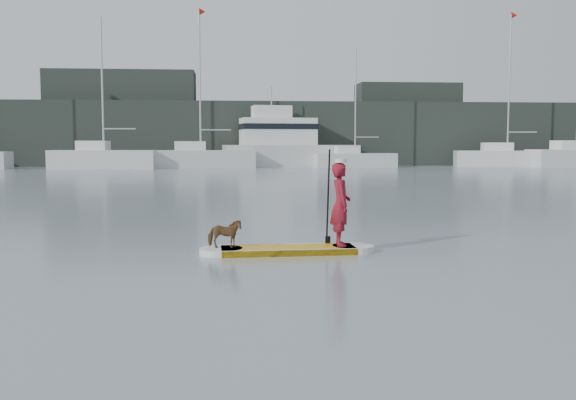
{
  "coord_description": "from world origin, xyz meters",
  "views": [
    {
      "loc": [
        0.76,
        -9.32,
        2.04
      ],
      "look_at": [
        1.75,
        2.53,
        1.0
      ],
      "focal_mm": 40.0,
      "sensor_mm": 36.0,
      "label": 1
    }
  ],
  "objects": [
    {
      "name": "sailboat_e",
      "position": [
        11.21,
        46.05,
        0.73
      ],
      "size": [
        7.17,
        2.73,
        10.21
      ],
      "rotation": [
        0.0,
        0.0,
        0.06
      ],
      "color": "silver",
      "rests_on": "ground"
    },
    {
      "name": "sailboat_c",
      "position": [
        -10.03,
        44.66,
        0.91
      ],
      "size": [
        8.68,
        3.26,
        12.28
      ],
      "rotation": [
        0.0,
        0.0,
        -0.05
      ],
      "color": "silver",
      "rests_on": "ground"
    },
    {
      "name": "sailboat_g",
      "position": [
        30.58,
        44.65,
        0.99
      ],
      "size": [
        8.26,
        3.32,
        12.25
      ],
      "rotation": [
        0.0,
        0.0,
        0.05
      ],
      "color": "silver",
      "rests_on": "ground"
    },
    {
      "name": "shore_building_west",
      "position": [
        -10.0,
        54.0,
        4.5
      ],
      "size": [
        14.0,
        4.0,
        9.0
      ],
      "primitive_type": "cube",
      "color": "black",
      "rests_on": "ground"
    },
    {
      "name": "ground",
      "position": [
        0.0,
        0.0,
        0.0
      ],
      "size": [
        140.0,
        140.0,
        0.0
      ],
      "primitive_type": "plane",
      "color": "slate",
      "rests_on": "ground"
    },
    {
      "name": "shore_building_east",
      "position": [
        18.0,
        54.0,
        4.0
      ],
      "size": [
        10.0,
        4.0,
        8.0
      ],
      "primitive_type": "cube",
      "color": "black",
      "rests_on": "ground"
    },
    {
      "name": "white_cap",
      "position": [
        2.75,
        2.57,
        1.73
      ],
      "size": [
        0.22,
        0.22,
        0.07
      ],
      "primitive_type": "cylinder",
      "color": "silver",
      "rests_on": "paddler"
    },
    {
      "name": "sailboat_f",
      "position": [
        25.05,
        46.35,
        0.92
      ],
      "size": [
        9.44,
        4.51,
        13.61
      ],
      "rotation": [
        0.0,
        0.0,
        -0.21
      ],
      "color": "silver",
      "rests_on": "ground"
    },
    {
      "name": "paddleboard",
      "position": [
        1.75,
        2.53,
        0.06
      ],
      "size": [
        3.3,
        0.91,
        0.12
      ],
      "rotation": [
        0.0,
        0.0,
        0.04
      ],
      "color": "gold",
      "rests_on": "ground"
    },
    {
      "name": "motor_yacht_a",
      "position": [
        5.32,
        48.31,
        2.02
      ],
      "size": [
        12.37,
        5.43,
        7.17
      ],
      "rotation": [
        0.0,
        0.0,
        0.15
      ],
      "color": "silver",
      "rests_on": "ground"
    },
    {
      "name": "paddle",
      "position": [
        2.55,
        2.88,
        0.8
      ],
      "size": [
        0.1,
        0.3,
        2.0
      ],
      "rotation": [
        0.0,
        0.0,
        0.04
      ],
      "color": "black",
      "rests_on": "ground"
    },
    {
      "name": "dog",
      "position": [
        0.57,
        2.48,
        0.39
      ],
      "size": [
        0.64,
        0.3,
        0.53
      ],
      "primitive_type": "imported",
      "rotation": [
        0.0,
        0.0,
        1.55
      ],
      "color": "brown",
      "rests_on": "paddleboard"
    },
    {
      "name": "sailboat_d",
      "position": [
        -2.17,
        45.8,
        0.96
      ],
      "size": [
        9.33,
        3.79,
        13.38
      ],
      "rotation": [
        0.0,
        0.0,
        0.11
      ],
      "color": "silver",
      "rests_on": "ground"
    },
    {
      "name": "shore_mass",
      "position": [
        0.0,
        53.0,
        3.0
      ],
      "size": [
        90.0,
        6.0,
        6.0
      ],
      "primitive_type": "cube",
      "color": "black",
      "rests_on": "ground"
    },
    {
      "name": "paddler",
      "position": [
        2.75,
        2.57,
        0.91
      ],
      "size": [
        0.38,
        0.57,
        1.57
      ],
      "primitive_type": "imported",
      "rotation": [
        0.0,
        0.0,
        1.57
      ],
      "color": "maroon",
      "rests_on": "paddleboard"
    }
  ]
}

